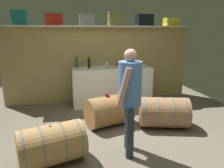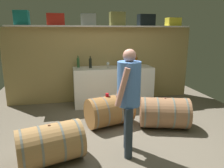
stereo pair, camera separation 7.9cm
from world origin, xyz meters
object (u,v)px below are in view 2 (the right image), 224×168
at_px(toolcase_grey, 88,20).
at_px(wine_barrel_far, 164,113).
at_px(work_cabinet, 113,86).
at_px(toolcase_red, 56,19).
at_px(red_funnel, 119,63).
at_px(wine_bottle_green, 78,62).
at_px(wine_glass, 108,64).
at_px(winemaker_pouring, 128,92).
at_px(tasting_cup, 107,95).
at_px(toolcase_black, 146,20).
at_px(toolcase_teal, 22,18).
at_px(wine_barrel_near, 109,111).
at_px(wine_bottle_amber, 136,61).
at_px(toolcase_yellow, 173,22).
at_px(toolcase_olive, 117,19).
at_px(wine_bottle_dark, 90,63).
at_px(wine_barrel_flank, 50,144).

distance_m(toolcase_grey, wine_barrel_far, 2.84).
distance_m(toolcase_grey, work_cabinet, 1.73).
bearing_deg(toolcase_red, red_funnel, -4.63).
bearing_deg(wine_bottle_green, toolcase_grey, 12.66).
relative_size(toolcase_grey, wine_glass, 2.55).
distance_m(toolcase_grey, winemaker_pouring, 2.78).
xyz_separation_m(red_funnel, tasting_cup, (-0.60, -1.47, -0.38)).
bearing_deg(wine_barrel_far, toolcase_red, 154.14).
xyz_separation_m(work_cabinet, wine_bottle_green, (-0.85, 0.16, 0.61)).
height_order(toolcase_grey, toolcase_black, toolcase_black).
distance_m(toolcase_teal, wine_barrel_near, 2.93).
bearing_deg(wine_bottle_amber, wine_barrel_near, -126.15).
distance_m(toolcase_yellow, tasting_cup, 2.91).
relative_size(work_cabinet, wine_glass, 14.32).
bearing_deg(toolcase_grey, toolcase_yellow, 3.03).
bearing_deg(toolcase_olive, toolcase_red, 179.12).
bearing_deg(wine_glass, toolcase_teal, 173.47).
relative_size(wine_bottle_green, winemaker_pouring, 0.18).
distance_m(tasting_cup, winemaker_pouring, 1.10).
xyz_separation_m(toolcase_black, work_cabinet, (-0.91, -0.23, -1.62)).
bearing_deg(wine_bottle_green, wine_bottle_dark, -25.47).
relative_size(toolcase_teal, toolcase_black, 0.79).
height_order(wine_bottle_amber, wine_glass, wine_bottle_amber).
height_order(toolcase_grey, wine_glass, toolcase_grey).
distance_m(toolcase_grey, red_funnel, 1.34).
xyz_separation_m(toolcase_grey, red_funnel, (0.78, -0.02, -1.09)).
distance_m(toolcase_black, wine_barrel_near, 2.65).
height_order(wine_glass, tasting_cup, wine_glass).
xyz_separation_m(wine_bottle_green, wine_barrel_flank, (-0.55, -2.49, -0.79)).
distance_m(toolcase_black, red_funnel, 1.29).
bearing_deg(wine_barrel_near, wine_barrel_far, -33.17).
xyz_separation_m(wine_glass, red_funnel, (0.34, 0.20, -0.04)).
bearing_deg(toolcase_olive, wine_bottle_green, -177.23).
distance_m(toolcase_teal, work_cabinet, 2.66).
relative_size(toolcase_black, work_cabinet, 0.21).
bearing_deg(wine_bottle_green, red_funnel, 2.38).
distance_m(wine_bottle_dark, wine_glass, 0.44).
xyz_separation_m(wine_glass, wine_barrel_far, (0.80, -1.59, -0.74)).
bearing_deg(wine_bottle_dark, wine_bottle_green, 154.53).
xyz_separation_m(wine_barrel_far, wine_barrel_flank, (-2.07, -0.74, -0.01)).
bearing_deg(wine_bottle_amber, tasting_cup, -127.39).
bearing_deg(wine_barrel_near, wine_glass, 64.73).
relative_size(toolcase_teal, wine_barrel_near, 0.33).
relative_size(toolcase_yellow, red_funnel, 2.98).
distance_m(toolcase_olive, wine_barrel_flank, 3.51).
bearing_deg(toolcase_yellow, red_funnel, -179.79).
bearing_deg(toolcase_olive, wine_glass, -142.42).
bearing_deg(work_cabinet, wine_barrel_near, -105.16).
bearing_deg(wine_bottle_dark, winemaker_pouring, -82.75).
distance_m(red_funnel, wine_barrel_near, 1.73).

